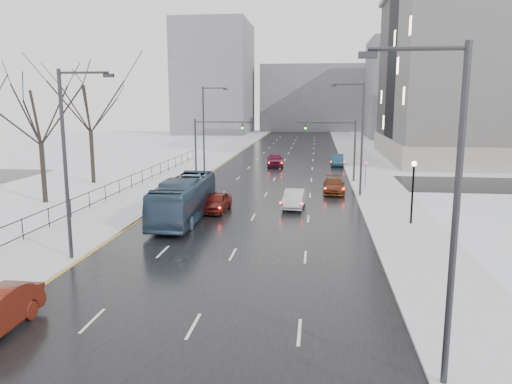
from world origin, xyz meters
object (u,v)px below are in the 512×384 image
at_px(streetlight_l_far, 205,125).
at_px(sedan_center_far, 275,160).
at_px(tree_park_e, 94,184).
at_px(mast_signal_left, 205,142).
at_px(mast_signal_right, 344,143).
at_px(sedan_right_far, 334,185).
at_px(streetlight_l_near, 69,156).
at_px(lamppost_r_mid, 413,183).
at_px(bus, 184,199).
at_px(tree_park_d, 46,203).
at_px(sedan_right_distant, 337,160).
at_px(sedan_center_near, 216,202).
at_px(no_uturn_sign, 366,166).
at_px(sedan_right_near, 294,198).
at_px(streetlight_r_mid, 360,133).
at_px(streetlight_r_near, 448,203).

xyz_separation_m(streetlight_l_far, sedan_center_far, (7.34, 7.78, -4.72)).
distance_m(tree_park_e, mast_signal_left, 12.29).
distance_m(mast_signal_right, sedan_right_far, 7.36).
bearing_deg(streetlight_l_near, lamppost_r_mid, 27.55).
bearing_deg(mast_signal_left, bus, -82.15).
relative_size(tree_park_d, sedan_right_distant, 2.78).
xyz_separation_m(mast_signal_right, sedan_right_far, (-1.18, -6.43, -3.37)).
bearing_deg(sedan_center_near, mast_signal_right, 59.88).
height_order(tree_park_e, sedan_center_near, tree_park_e).
bearing_deg(mast_signal_right, tree_park_e, -171.10).
bearing_deg(streetlight_l_near, no_uturn_sign, 54.11).
bearing_deg(sedan_center_near, sedan_right_near, 24.07).
distance_m(streetlight_r_mid, lamppost_r_mid, 10.73).
relative_size(streetlight_r_mid, lamppost_r_mid, 2.34).
bearing_deg(sedan_right_near, lamppost_r_mid, -26.38).
height_order(mast_signal_left, sedan_center_far, mast_signal_left).
height_order(sedan_right_far, sedan_right_distant, sedan_right_distant).
xyz_separation_m(streetlight_r_near, lamppost_r_mid, (2.83, 20.00, -2.67)).
bearing_deg(sedan_center_far, no_uturn_sign, -63.17).
bearing_deg(streetlight_l_far, tree_park_d, -118.15).
relative_size(no_uturn_sign, sedan_center_near, 0.63).
bearing_deg(lamppost_r_mid, streetlight_r_mid, 105.82).
xyz_separation_m(streetlight_l_far, sedan_right_distant, (15.37, 9.32, -4.84)).
relative_size(tree_park_d, mast_signal_left, 1.92).
distance_m(streetlight_l_far, sedan_right_far, 18.37).
xyz_separation_m(lamppost_r_mid, sedan_right_near, (-8.19, 4.74, -2.18)).
bearing_deg(no_uturn_sign, sedan_right_far, -141.54).
height_order(streetlight_r_near, sedan_right_distant, streetlight_r_near).
height_order(streetlight_l_near, mast_signal_left, streetlight_l_near).
relative_size(tree_park_d, sedan_center_far, 2.48).
xyz_separation_m(streetlight_r_mid, streetlight_l_near, (-16.33, -20.00, 0.00)).
height_order(bus, sedan_right_distant, bus).
height_order(mast_signal_right, sedan_right_far, mast_signal_right).
bearing_deg(bus, sedan_right_near, 32.86).
height_order(streetlight_r_mid, streetlight_l_near, same).
bearing_deg(sedan_right_near, sedan_right_distant, 84.30).
height_order(streetlight_r_near, sedan_center_near, streetlight_r_near).
bearing_deg(sedan_right_distant, bus, -109.64).
height_order(streetlight_l_far, lamppost_r_mid, streetlight_l_far).
bearing_deg(streetlight_l_near, sedan_center_near, 67.86).
distance_m(sedan_right_near, sedan_center_far, 25.31).
distance_m(streetlight_r_near, lamppost_r_mid, 20.38).
height_order(sedan_center_far, sedan_right_distant, sedan_center_far).
bearing_deg(sedan_right_near, tree_park_e, 159.90).
distance_m(streetlight_l_near, lamppost_r_mid, 21.78).
xyz_separation_m(streetlight_l_far, mast_signal_left, (0.84, -4.00, -1.51)).
bearing_deg(streetlight_r_mid, sedan_center_near, -146.50).
relative_size(bus, sedan_right_far, 2.26).
height_order(streetlight_r_near, lamppost_r_mid, streetlight_r_near).
height_order(bus, sedan_right_near, bus).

